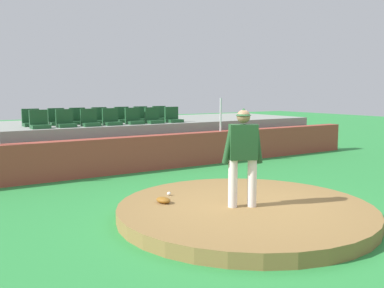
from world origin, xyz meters
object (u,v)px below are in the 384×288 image
object	(u,v)px
stadium_chair_9	(78,119)
stadium_chair_10	(100,118)
stadium_chair_2	(90,121)
stadium_chair_5	(153,118)
baseball	(169,194)
stadium_chair_12	(142,117)
fielding_glove	(163,200)
stadium_chair_7	(31,121)
stadium_chair_1	(66,122)
stadium_chair_13	(160,116)
stadium_chair_0	(39,123)
stadium_chair_11	(123,117)
stadium_chair_6	(173,117)
stadium_chair_8	(57,120)
stadium_chair_3	(111,120)
pitcher	(243,150)
stadium_chair_4	(134,119)

from	to	relation	value
stadium_chair_9	stadium_chair_10	world-z (taller)	same
stadium_chair_2	stadium_chair_5	distance (m)	2.05
baseball	stadium_chair_12	world-z (taller)	stadium_chair_12
fielding_glove	stadium_chair_7	size ratio (longest dim) A/B	0.60
stadium_chair_1	stadium_chair_13	distance (m)	3.61
stadium_chair_0	stadium_chair_13	world-z (taller)	same
stadium_chair_7	stadium_chair_11	world-z (taller)	same
fielding_glove	stadium_chair_12	size ratio (longest dim) A/B	0.60
stadium_chair_1	stadium_chair_6	distance (m)	3.48
stadium_chair_5	stadium_chair_10	world-z (taller)	same
stadium_chair_8	stadium_chair_11	distance (m)	2.11
stadium_chair_0	stadium_chair_7	world-z (taller)	same
stadium_chair_2	stadium_chair_9	size ratio (longest dim) A/B	1.00
stadium_chair_9	stadium_chair_7	bearing A→B (deg)	1.82
stadium_chair_9	stadium_chair_11	world-z (taller)	same
stadium_chair_3	stadium_chair_13	distance (m)	2.31
baseball	stadium_chair_10	size ratio (longest dim) A/B	0.15
pitcher	stadium_chair_8	distance (m)	7.29
pitcher	stadium_chair_0	world-z (taller)	pitcher
pitcher	stadium_chair_3	distance (m)	6.31
stadium_chair_3	stadium_chair_7	world-z (taller)	same
pitcher	stadium_chair_2	bearing A→B (deg)	121.87
baseball	stadium_chair_4	size ratio (longest dim) A/B	0.15
stadium_chair_4	stadium_chair_12	bearing A→B (deg)	-127.98
baseball	stadium_chair_0	xyz separation A→B (m)	(-1.27, 4.91, 1.12)
stadium_chair_6	stadium_chair_11	world-z (taller)	same
fielding_glove	stadium_chair_6	world-z (taller)	stadium_chair_6
stadium_chair_4	stadium_chair_9	world-z (taller)	same
baseball	stadium_chair_1	distance (m)	5.10
fielding_glove	stadium_chair_1	size ratio (longest dim) A/B	0.60
fielding_glove	stadium_chair_6	size ratio (longest dim) A/B	0.60
stadium_chair_8	stadium_chair_12	size ratio (longest dim) A/B	1.00
stadium_chair_7	stadium_chair_8	xyz separation A→B (m)	(0.74, 0.02, 0.00)
stadium_chair_2	pitcher	bearing A→B (deg)	95.01
stadium_chair_8	stadium_chair_9	world-z (taller)	same
stadium_chair_2	stadium_chair_9	distance (m)	0.93
pitcher	stadium_chair_12	size ratio (longest dim) A/B	3.43
stadium_chair_2	stadium_chair_4	distance (m)	1.40
stadium_chair_3	stadium_chair_6	distance (m)	2.11
stadium_chair_2	stadium_chair_6	size ratio (longest dim) A/B	1.00
pitcher	stadium_chair_1	bearing A→B (deg)	128.02
pitcher	stadium_chair_5	xyz separation A→B (m)	(1.50, 6.26, 0.16)
baseball	stadium_chair_4	distance (m)	5.30
stadium_chair_0	stadium_chair_9	xyz separation A→B (m)	(1.36, 0.93, 0.00)
fielding_glove	stadium_chair_13	xyz separation A→B (m)	(3.30, 6.26, 1.10)
stadium_chair_6	stadium_chair_12	distance (m)	1.14
stadium_chair_3	fielding_glove	bearing A→B (deg)	77.73
stadium_chair_5	stadium_chair_10	bearing A→B (deg)	-34.17
stadium_chair_5	stadium_chair_13	world-z (taller)	same
stadium_chair_6	stadium_chair_13	bearing A→B (deg)	-91.17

